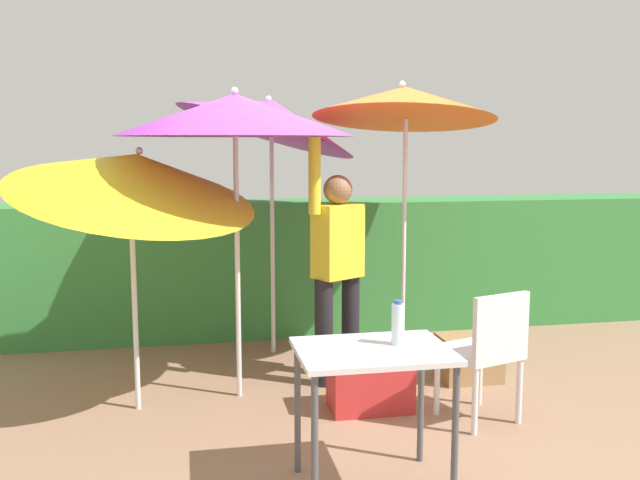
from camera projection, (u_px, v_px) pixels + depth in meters
ground_plane at (328, 391)px, 5.21m from camera, size 24.00×24.00×0.00m
hedge_row at (291, 266)px, 6.86m from camera, size 8.00×0.70×1.28m
umbrella_rainbow at (135, 175)px, 4.68m from camera, size 1.74×1.69×2.07m
umbrella_orange at (270, 117)px, 5.95m from camera, size 1.60×1.58×2.46m
umbrella_yellow at (235, 115)px, 4.84m from camera, size 1.67×1.67×2.22m
umbrella_navy at (404, 103)px, 5.67m from camera, size 1.52×1.52×2.42m
person_vendor at (337, 262)px, 5.31m from camera, size 0.52×0.37×1.88m
chair_plastic at (486, 348)px, 4.56m from camera, size 0.55×0.55×0.89m
cooler_box at (370, 382)px, 4.83m from camera, size 0.56×0.32×0.40m
crate_cardboard at (469, 358)px, 5.46m from camera, size 0.45×0.35×0.34m
folding_table at (373, 366)px, 3.66m from camera, size 0.80×0.60×0.77m
bottle_water at (398, 323)px, 3.70m from camera, size 0.07×0.07×0.24m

